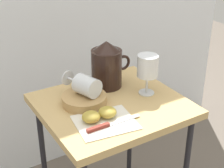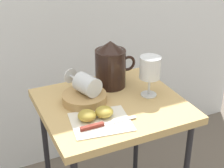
{
  "view_description": "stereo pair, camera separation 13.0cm",
  "coord_description": "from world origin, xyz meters",
  "px_view_note": "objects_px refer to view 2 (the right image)",
  "views": [
    {
      "loc": [
        -0.6,
        -0.99,
        1.37
      ],
      "look_at": [
        0.0,
        0.0,
        0.78
      ],
      "focal_mm": 55.49,
      "sensor_mm": 36.0,
      "label": 1
    },
    {
      "loc": [
        -0.49,
        -1.05,
        1.37
      ],
      "look_at": [
        0.0,
        0.0,
        0.78
      ],
      "focal_mm": 55.49,
      "sensor_mm": 36.0,
      "label": 2
    }
  ],
  "objects_px": {
    "basket_tray": "(84,98)",
    "knife": "(101,125)",
    "wine_glass_upright": "(150,70)",
    "wine_glass_tipped_near": "(87,84)",
    "table": "(112,118)",
    "pitcher": "(111,68)",
    "apple_half_right": "(104,112)",
    "apple_half_left": "(87,115)"
  },
  "relations": [
    {
      "from": "table",
      "to": "wine_glass_upright",
      "type": "relative_size",
      "value": 4.25
    },
    {
      "from": "table",
      "to": "knife",
      "type": "height_order",
      "value": "knife"
    },
    {
      "from": "wine_glass_upright",
      "to": "apple_half_left",
      "type": "bearing_deg",
      "value": -166.09
    },
    {
      "from": "apple_half_right",
      "to": "wine_glass_upright",
      "type": "bearing_deg",
      "value": 18.31
    },
    {
      "from": "basket_tray",
      "to": "wine_glass_tipped_near",
      "type": "xyz_separation_m",
      "value": [
        0.01,
        0.0,
        0.06
      ]
    },
    {
      "from": "wine_glass_upright",
      "to": "apple_half_left",
      "type": "distance_m",
      "value": 0.32
    },
    {
      "from": "wine_glass_upright",
      "to": "apple_half_right",
      "type": "distance_m",
      "value": 0.26
    },
    {
      "from": "basket_tray",
      "to": "wine_glass_tipped_near",
      "type": "relative_size",
      "value": 1.03
    },
    {
      "from": "basket_tray",
      "to": "pitcher",
      "type": "relative_size",
      "value": 0.86
    },
    {
      "from": "wine_glass_upright",
      "to": "basket_tray",
      "type": "bearing_deg",
      "value": 167.37
    },
    {
      "from": "table",
      "to": "wine_glass_tipped_near",
      "type": "height_order",
      "value": "wine_glass_tipped_near"
    },
    {
      "from": "basket_tray",
      "to": "wine_glass_tipped_near",
      "type": "height_order",
      "value": "wine_glass_tipped_near"
    },
    {
      "from": "basket_tray",
      "to": "knife",
      "type": "relative_size",
      "value": 0.82
    },
    {
      "from": "table",
      "to": "pitcher",
      "type": "distance_m",
      "value": 0.21
    },
    {
      "from": "pitcher",
      "to": "wine_glass_upright",
      "type": "relative_size",
      "value": 1.21
    },
    {
      "from": "table",
      "to": "wine_glass_upright",
      "type": "xyz_separation_m",
      "value": [
        0.16,
        -0.01,
        0.18
      ]
    },
    {
      "from": "table",
      "to": "basket_tray",
      "type": "bearing_deg",
      "value": 152.74
    },
    {
      "from": "pitcher",
      "to": "knife",
      "type": "relative_size",
      "value": 0.95
    },
    {
      "from": "wine_glass_tipped_near",
      "to": "apple_half_left",
      "type": "xyz_separation_m",
      "value": [
        -0.05,
        -0.13,
        -0.05
      ]
    },
    {
      "from": "table",
      "to": "basket_tray",
      "type": "distance_m",
      "value": 0.14
    },
    {
      "from": "pitcher",
      "to": "apple_half_left",
      "type": "distance_m",
      "value": 0.29
    },
    {
      "from": "pitcher",
      "to": "knife",
      "type": "height_order",
      "value": "pitcher"
    },
    {
      "from": "basket_tray",
      "to": "knife",
      "type": "height_order",
      "value": "basket_tray"
    },
    {
      "from": "pitcher",
      "to": "apple_half_left",
      "type": "height_order",
      "value": "pitcher"
    },
    {
      "from": "wine_glass_upright",
      "to": "knife",
      "type": "bearing_deg",
      "value": -154.23
    },
    {
      "from": "apple_half_left",
      "to": "apple_half_right",
      "type": "distance_m",
      "value": 0.06
    },
    {
      "from": "basket_tray",
      "to": "wine_glass_upright",
      "type": "distance_m",
      "value": 0.28
    },
    {
      "from": "apple_half_right",
      "to": "table",
      "type": "bearing_deg",
      "value": 50.1
    },
    {
      "from": "pitcher",
      "to": "wine_glass_tipped_near",
      "type": "distance_m",
      "value": 0.16
    },
    {
      "from": "wine_glass_upright",
      "to": "wine_glass_tipped_near",
      "type": "bearing_deg",
      "value": 166.35
    },
    {
      "from": "knife",
      "to": "wine_glass_tipped_near",
      "type": "bearing_deg",
      "value": 82.98
    },
    {
      "from": "wine_glass_upright",
      "to": "wine_glass_tipped_near",
      "type": "distance_m",
      "value": 0.25
    },
    {
      "from": "pitcher",
      "to": "table",
      "type": "bearing_deg",
      "value": -112.76
    },
    {
      "from": "basket_tray",
      "to": "apple_half_right",
      "type": "height_order",
      "value": "apple_half_right"
    },
    {
      "from": "basket_tray",
      "to": "knife",
      "type": "distance_m",
      "value": 0.19
    },
    {
      "from": "pitcher",
      "to": "knife",
      "type": "xyz_separation_m",
      "value": [
        -0.16,
        -0.27,
        -0.07
      ]
    },
    {
      "from": "wine_glass_tipped_near",
      "to": "basket_tray",
      "type": "bearing_deg",
      "value": -170.4
    },
    {
      "from": "wine_glass_tipped_near",
      "to": "knife",
      "type": "xyz_separation_m",
      "value": [
        -0.02,
        -0.19,
        -0.06
      ]
    },
    {
      "from": "table",
      "to": "wine_glass_upright",
      "type": "distance_m",
      "value": 0.24
    },
    {
      "from": "apple_half_left",
      "to": "apple_half_right",
      "type": "xyz_separation_m",
      "value": [
        0.06,
        -0.0,
        0.0
      ]
    },
    {
      "from": "table",
      "to": "apple_half_right",
      "type": "relative_size",
      "value": 10.71
    },
    {
      "from": "table",
      "to": "apple_half_right",
      "type": "height_order",
      "value": "apple_half_right"
    }
  ]
}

